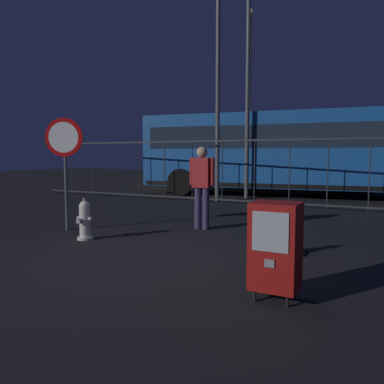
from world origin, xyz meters
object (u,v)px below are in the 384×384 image
object	(u,v)px
bus_far	(259,151)
street_light_far_left	(250,87)
traffic_cone	(294,236)
street_light_far_right	(248,77)
newspaper_box_primary	(275,246)
street_light_near_left	(218,60)
bus_near	(287,150)
pedestrian	(202,183)
fire_hydrant	(85,220)
stop_sign	(64,150)

from	to	relation	value
bus_far	street_light_far_left	bearing A→B (deg)	171.25
traffic_cone	street_light_far_right	xyz separation A→B (m)	(-3.26, 7.02, 3.91)
newspaper_box_primary	street_light_near_left	xyz separation A→B (m)	(-4.09, 7.82, 3.95)
bus_near	street_light_far_left	distance (m)	5.48
pedestrian	bus_near	bearing A→B (deg)	90.79
traffic_cone	bus_far	distance (m)	12.83
fire_hydrant	pedestrian	size ratio (longest dim) A/B	0.45
fire_hydrant	stop_sign	size ratio (longest dim) A/B	0.33
stop_sign	street_light_far_right	world-z (taller)	street_light_far_right
bus_near	street_light_near_left	distance (m)	4.17
pedestrian	street_light_far_left	distance (m)	11.93
newspaper_box_primary	street_light_near_left	world-z (taller)	street_light_near_left
newspaper_box_primary	bus_near	distance (m)	10.79
fire_hydrant	street_light_near_left	bearing A→B (deg)	92.54
fire_hydrant	street_light_far_right	distance (m)	8.65
bus_far	street_light_far_right	world-z (taller)	street_light_far_right
pedestrian	bus_near	distance (m)	7.33
bus_far	traffic_cone	bearing A→B (deg)	-69.47
bus_far	street_light_far_right	bearing A→B (deg)	-76.70
fire_hydrant	bus_near	distance (m)	9.32
newspaper_box_primary	pedestrian	distance (m)	3.97
fire_hydrant	bus_near	xyz separation A→B (m)	(1.32, 9.13, 1.36)
stop_sign	bus_far	bearing A→B (deg)	89.68
bus_far	pedestrian	bearing A→B (deg)	-77.76
bus_near	street_light_far_left	world-z (taller)	street_light_far_left
pedestrian	street_light_near_left	distance (m)	6.12
street_light_near_left	bus_far	bearing A→B (deg)	95.27
fire_hydrant	pedestrian	distance (m)	2.40
traffic_cone	bus_near	size ratio (longest dim) A/B	0.05
bus_far	bus_near	bearing A→B (deg)	-58.22
newspaper_box_primary	bus_near	size ratio (longest dim) A/B	0.10
fire_hydrant	stop_sign	distance (m)	1.63
street_light_far_right	pedestrian	bearing A→B (deg)	-79.02
bus_near	traffic_cone	bearing A→B (deg)	-81.85
bus_near	street_light_near_left	bearing A→B (deg)	-128.18
newspaper_box_primary	traffic_cone	size ratio (longest dim) A/B	1.92
traffic_cone	bus_far	size ratio (longest dim) A/B	0.05
pedestrian	bus_near	xyz separation A→B (m)	(-0.10, 7.29, 0.76)
stop_sign	bus_near	xyz separation A→B (m)	(2.25, 8.64, 0.11)
fire_hydrant	stop_sign	xyz separation A→B (m)	(-0.93, 0.48, 1.25)
bus_far	street_light_far_right	distance (m)	5.64
bus_near	street_light_far_right	world-z (taller)	street_light_far_right
street_light_far_left	street_light_near_left	bearing A→B (deg)	-79.94
street_light_far_left	fire_hydrant	bearing A→B (deg)	-83.74
bus_far	newspaper_box_primary	bearing A→B (deg)	-71.24
newspaper_box_primary	street_light_far_left	xyz separation A→B (m)	(-5.21, 14.11, 4.16)
pedestrian	street_light_far_right	distance (m)	6.84
street_light_far_right	bus_near	bearing A→B (deg)	52.53
newspaper_box_primary	bus_far	size ratio (longest dim) A/B	0.10
bus_near	stop_sign	bearing A→B (deg)	-111.21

